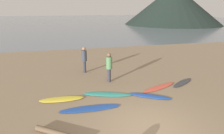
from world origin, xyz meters
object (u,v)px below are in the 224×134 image
object	(u,v)px
person_0	(109,65)
surfboard_2	(107,94)
surfboard_3	(150,96)
surfboard_5	(183,83)
surfboard_1	(90,108)
driftwood_log	(59,134)
surfboard_0	(62,99)
surfboard_4	(159,87)
person_1	(84,58)

from	to	relation	value
person_0	surfboard_2	bearing A→B (deg)	-10.32
surfboard_3	person_0	bearing A→B (deg)	152.11
surfboard_5	person_0	bearing A→B (deg)	130.92
surfboard_1	surfboard_2	size ratio (longest dim) A/B	1.08
surfboard_2	driftwood_log	distance (m)	3.68
surfboard_0	surfboard_3	world-z (taller)	surfboard_0
surfboard_3	person_0	size ratio (longest dim) A/B	1.21
surfboard_1	surfboard_4	world-z (taller)	surfboard_4
surfboard_0	surfboard_1	size ratio (longest dim) A/B	0.78
surfboard_3	driftwood_log	world-z (taller)	driftwood_log
surfboard_0	surfboard_5	bearing A→B (deg)	6.71
surfboard_3	surfboard_1	bearing A→B (deg)	-138.16
person_0	driftwood_log	bearing A→B (deg)	-25.01
surfboard_0	surfboard_1	world-z (taller)	surfboard_0
surfboard_2	person_1	size ratio (longest dim) A/B	1.41
surfboard_2	surfboard_3	bearing A→B (deg)	-1.44
person_0	surfboard_0	bearing A→B (deg)	-49.91
surfboard_0	surfboard_1	xyz separation A→B (m)	(1.18, -1.21, -0.02)
person_0	person_1	distance (m)	2.44
surfboard_2	person_0	distance (m)	2.11
surfboard_2	driftwood_log	world-z (taller)	driftwood_log
surfboard_1	surfboard_4	bearing A→B (deg)	20.83
surfboard_0	surfboard_5	size ratio (longest dim) A/B	1.03
surfboard_2	surfboard_5	world-z (taller)	surfboard_2
surfboard_4	person_0	bearing A→B (deg)	124.63
person_1	surfboard_0	bearing A→B (deg)	60.96
surfboard_0	surfboard_4	distance (m)	5.19
surfboard_0	person_0	size ratio (longest dim) A/B	1.19
surfboard_3	surfboard_5	xyz separation A→B (m)	(2.63, 1.20, -0.00)
surfboard_1	person_1	bearing A→B (deg)	86.91
surfboard_2	surfboard_5	xyz separation A→B (m)	(4.62, 0.47, -0.00)
person_1	driftwood_log	bearing A→B (deg)	68.66
surfboard_3	person_0	distance (m)	3.05
person_1	surfboard_4	bearing A→B (deg)	126.94
surfboard_1	surfboard_5	distance (m)	5.90
surfboard_2	surfboard_3	world-z (taller)	surfboard_3
person_0	person_1	size ratio (longest dim) A/B	1.00
surfboard_0	driftwood_log	bearing A→B (deg)	-90.06
surfboard_4	person_0	xyz separation A→B (m)	(-2.42, 1.60, 0.99)
surfboard_2	driftwood_log	size ratio (longest dim) A/B	1.29
surfboard_5	person_1	size ratio (longest dim) A/B	1.16
surfboard_0	surfboard_2	distance (m)	2.21
surfboard_1	surfboard_4	distance (m)	4.25
surfboard_4	driftwood_log	xyz separation A→B (m)	(-5.32, -3.03, 0.07)
surfboard_1	surfboard_5	bearing A→B (deg)	18.16
person_1	driftwood_log	xyz separation A→B (m)	(-1.72, -6.76, -0.92)
surfboard_1	driftwood_log	size ratio (longest dim) A/B	1.39
surfboard_5	surfboard_2	bearing A→B (deg)	154.60
surfboard_5	person_1	xyz separation A→B (m)	(-5.24, 3.45, 0.99)
driftwood_log	surfboard_4	bearing A→B (deg)	29.62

